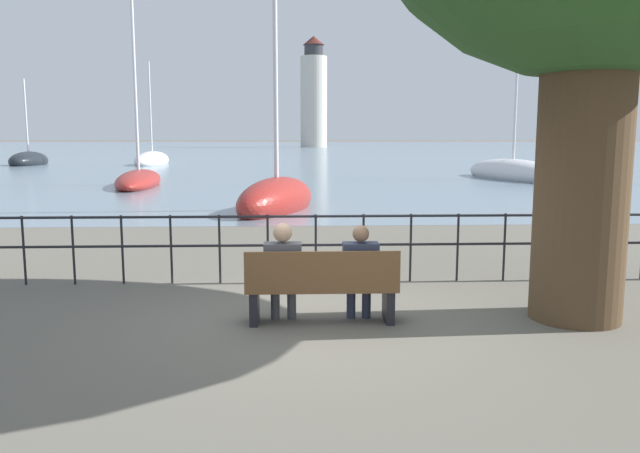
{
  "coord_description": "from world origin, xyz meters",
  "views": [
    {
      "loc": [
        -0.32,
        -7.27,
        2.21
      ],
      "look_at": [
        0.0,
        0.5,
        1.09
      ],
      "focal_mm": 35.0,
      "sensor_mm": 36.0,
      "label": 1
    }
  ],
  "objects_px": {
    "sailboat_2": "(139,180)",
    "seated_person_right": "(360,268)",
    "park_bench": "(322,288)",
    "seated_person_left": "(283,267)",
    "sailboat_0": "(152,160)",
    "harbor_lighthouse": "(314,96)",
    "sailboat_1": "(513,173)",
    "sailboat_5": "(29,161)",
    "sailboat_3": "(277,198)"
  },
  "relations": [
    {
      "from": "park_bench",
      "to": "seated_person_left",
      "type": "bearing_deg",
      "value": 170.57
    },
    {
      "from": "seated_person_right",
      "to": "sailboat_3",
      "type": "height_order",
      "value": "sailboat_3"
    },
    {
      "from": "sailboat_0",
      "to": "sailboat_1",
      "type": "xyz_separation_m",
      "value": [
        23.29,
        -19.05,
        -0.02
      ]
    },
    {
      "from": "seated_person_right",
      "to": "sailboat_2",
      "type": "xyz_separation_m",
      "value": [
        -7.99,
        21.88,
        -0.38
      ]
    },
    {
      "from": "park_bench",
      "to": "sailboat_1",
      "type": "distance_m",
      "value": 28.0
    },
    {
      "from": "sailboat_2",
      "to": "harbor_lighthouse",
      "type": "distance_m",
      "value": 113.56
    },
    {
      "from": "sailboat_1",
      "to": "park_bench",
      "type": "bearing_deg",
      "value": -125.15
    },
    {
      "from": "park_bench",
      "to": "sailboat_0",
      "type": "xyz_separation_m",
      "value": [
        -11.98,
        44.66,
        -0.1
      ]
    },
    {
      "from": "seated_person_right",
      "to": "sailboat_1",
      "type": "relative_size",
      "value": 0.13
    },
    {
      "from": "seated_person_left",
      "to": "sailboat_2",
      "type": "bearing_deg",
      "value": 107.88
    },
    {
      "from": "sailboat_0",
      "to": "sailboat_3",
      "type": "height_order",
      "value": "sailboat_3"
    },
    {
      "from": "park_bench",
      "to": "sailboat_0",
      "type": "relative_size",
      "value": 0.21
    },
    {
      "from": "seated_person_right",
      "to": "sailboat_2",
      "type": "distance_m",
      "value": 23.3
    },
    {
      "from": "sailboat_2",
      "to": "harbor_lighthouse",
      "type": "bearing_deg",
      "value": 77.0
    },
    {
      "from": "park_bench",
      "to": "seated_person_right",
      "type": "relative_size",
      "value": 1.54
    },
    {
      "from": "sailboat_0",
      "to": "harbor_lighthouse",
      "type": "height_order",
      "value": "harbor_lighthouse"
    },
    {
      "from": "seated_person_left",
      "to": "sailboat_5",
      "type": "height_order",
      "value": "sailboat_5"
    },
    {
      "from": "park_bench",
      "to": "harbor_lighthouse",
      "type": "xyz_separation_m",
      "value": [
        4.07,
        134.39,
        10.89
      ]
    },
    {
      "from": "sailboat_1",
      "to": "harbor_lighthouse",
      "type": "xyz_separation_m",
      "value": [
        -7.24,
        108.77,
        11.0
      ]
    },
    {
      "from": "park_bench",
      "to": "seated_person_right",
      "type": "bearing_deg",
      "value": 9.72
    },
    {
      "from": "seated_person_right",
      "to": "sailboat_2",
      "type": "relative_size",
      "value": 0.11
    },
    {
      "from": "sailboat_2",
      "to": "park_bench",
      "type": "bearing_deg",
      "value": -78.2
    },
    {
      "from": "sailboat_2",
      "to": "sailboat_5",
      "type": "relative_size",
      "value": 1.44
    },
    {
      "from": "seated_person_right",
      "to": "harbor_lighthouse",
      "type": "bearing_deg",
      "value": 88.46
    },
    {
      "from": "sailboat_5",
      "to": "seated_person_left",
      "type": "bearing_deg",
      "value": -66.63
    },
    {
      "from": "park_bench",
      "to": "sailboat_2",
      "type": "relative_size",
      "value": 0.17
    },
    {
      "from": "sailboat_1",
      "to": "harbor_lighthouse",
      "type": "distance_m",
      "value": 109.57
    },
    {
      "from": "sailboat_3",
      "to": "park_bench",
      "type": "bearing_deg",
      "value": -68.4
    },
    {
      "from": "park_bench",
      "to": "sailboat_2",
      "type": "bearing_deg",
      "value": 108.91
    },
    {
      "from": "sailboat_5",
      "to": "harbor_lighthouse",
      "type": "xyz_separation_m",
      "value": [
        25.79,
        90.25,
        10.99
      ]
    },
    {
      "from": "harbor_lighthouse",
      "to": "sailboat_5",
      "type": "bearing_deg",
      "value": -105.95
    },
    {
      "from": "seated_person_right",
      "to": "sailboat_3",
      "type": "bearing_deg",
      "value": 96.51
    },
    {
      "from": "sailboat_0",
      "to": "harbor_lighthouse",
      "type": "distance_m",
      "value": 91.81
    },
    {
      "from": "sailboat_2",
      "to": "seated_person_right",
      "type": "bearing_deg",
      "value": -77.06
    },
    {
      "from": "park_bench",
      "to": "sailboat_0",
      "type": "bearing_deg",
      "value": 105.02
    },
    {
      "from": "seated_person_right",
      "to": "sailboat_5",
      "type": "relative_size",
      "value": 0.16
    },
    {
      "from": "harbor_lighthouse",
      "to": "seated_person_right",
      "type": "bearing_deg",
      "value": -91.54
    },
    {
      "from": "seated_person_right",
      "to": "sailboat_5",
      "type": "bearing_deg",
      "value": 116.72
    },
    {
      "from": "park_bench",
      "to": "seated_person_left",
      "type": "distance_m",
      "value": 0.53
    },
    {
      "from": "seated_person_left",
      "to": "harbor_lighthouse",
      "type": "bearing_deg",
      "value": 88.07
    },
    {
      "from": "seated_person_left",
      "to": "sailboat_3",
      "type": "bearing_deg",
      "value": 91.98
    },
    {
      "from": "seated_person_right",
      "to": "sailboat_0",
      "type": "height_order",
      "value": "sailboat_0"
    },
    {
      "from": "seated_person_left",
      "to": "sailboat_0",
      "type": "relative_size",
      "value": 0.14
    },
    {
      "from": "sailboat_2",
      "to": "sailboat_3",
      "type": "relative_size",
      "value": 0.91
    },
    {
      "from": "seated_person_right",
      "to": "harbor_lighthouse",
      "type": "xyz_separation_m",
      "value": [
        3.61,
        134.31,
        10.67
      ]
    },
    {
      "from": "sailboat_1",
      "to": "sailboat_2",
      "type": "bearing_deg",
      "value": 179.65
    },
    {
      "from": "sailboat_2",
      "to": "sailboat_5",
      "type": "height_order",
      "value": "sailboat_2"
    },
    {
      "from": "seated_person_right",
      "to": "sailboat_5",
      "type": "distance_m",
      "value": 49.32
    },
    {
      "from": "seated_person_left",
      "to": "harbor_lighthouse",
      "type": "xyz_separation_m",
      "value": [
        4.53,
        134.31,
        10.65
      ]
    },
    {
      "from": "park_bench",
      "to": "seated_person_right",
      "type": "height_order",
      "value": "seated_person_right"
    }
  ]
}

